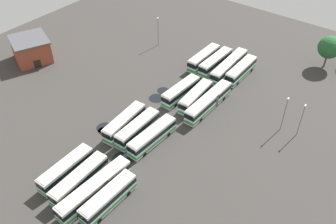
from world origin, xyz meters
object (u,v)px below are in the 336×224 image
at_px(lamp_post_far_corner, 301,119).
at_px(bus_row2_slot0, 124,123).
at_px(depot_building, 31,49).
at_px(bus_row3_slot3, 108,198).
at_px(bus_row0_slot2, 229,66).
at_px(bus_row2_slot1, 138,129).
at_px(bus_row3_slot0, 66,170).
at_px(bus_row0_slot0, 204,58).
at_px(bus_row0_slot1, 215,62).
at_px(bus_row3_slot2, 95,189).
at_px(bus_row1_slot2, 196,97).
at_px(lamp_post_mid_lot, 285,113).
at_px(bus_row1_slot1, 181,91).
at_px(bus_row2_slot2, 152,137).
at_px(bus_row1_slot3, 209,102).
at_px(tree_north_edge, 330,47).
at_px(bus_row0_slot3, 241,70).
at_px(bus_row3_slot1, 80,180).
at_px(lamp_post_by_building, 158,30).

bearing_deg(lamp_post_far_corner, bus_row2_slot0, -54.87).
bearing_deg(depot_building, bus_row3_slot3, 66.74).
distance_m(bus_row0_slot2, lamp_post_far_corner, 25.79).
bearing_deg(bus_row2_slot1, bus_row3_slot0, -10.54).
distance_m(bus_row2_slot1, bus_row3_slot3, 17.58).
bearing_deg(bus_row2_slot1, bus_row2_slot0, -85.90).
relative_size(bus_row0_slot0, bus_row0_slot1, 0.97).
relative_size(bus_row3_slot0, bus_row3_slot2, 0.75).
height_order(bus_row1_slot2, depot_building, depot_building).
relative_size(bus_row3_slot3, lamp_post_mid_lot, 1.36).
height_order(bus_row0_slot0, bus_row1_slot2, same).
bearing_deg(bus_row1_slot1, bus_row3_slot2, 8.77).
distance_m(bus_row1_slot1, bus_row3_slot2, 32.00).
height_order(bus_row2_slot2, lamp_post_far_corner, lamp_post_far_corner).
bearing_deg(bus_row2_slot0, lamp_post_far_corner, 125.13).
bearing_deg(bus_row0_slot2, bus_row3_slot0, -6.88).
xyz_separation_m(bus_row2_slot0, lamp_post_mid_lot, (-19.98, 25.81, 2.64)).
bearing_deg(bus_row1_slot3, bus_row3_slot3, 1.54).
xyz_separation_m(bus_row2_slot2, lamp_post_far_corner, (-20.25, 21.96, 2.43)).
xyz_separation_m(lamp_post_mid_lot, lamp_post_far_corner, (-0.54, 3.36, -0.21)).
distance_m(bus_row0_slot2, tree_north_edge, 25.70).
relative_size(bus_row2_slot0, bus_row3_slot3, 1.04).
bearing_deg(bus_row0_slot3, depot_building, -61.03).
xyz_separation_m(bus_row1_slot3, tree_north_edge, (-33.11, 14.40, 3.78)).
relative_size(bus_row0_slot1, bus_row1_slot3, 0.80).
bearing_deg(lamp_post_mid_lot, bus_row1_slot1, -79.96).
bearing_deg(bus_row3_slot3, bus_row1_slot2, -172.53).
xyz_separation_m(bus_row2_slot1, tree_north_edge, (-49.36, 21.03, 3.78)).
bearing_deg(bus_row3_slot1, bus_row3_slot0, -91.87).
bearing_deg(bus_row1_slot1, bus_row0_slot2, 168.25).
bearing_deg(bus_row2_slot0, lamp_post_by_building, -152.36).
relative_size(bus_row0_slot0, depot_building, 0.94).
height_order(bus_row0_slot0, tree_north_edge, tree_north_edge).
xyz_separation_m(bus_row0_slot3, bus_row3_slot0, (47.85, -9.11, -0.00)).
height_order(bus_row0_slot0, lamp_post_far_corner, lamp_post_far_corner).
relative_size(bus_row3_slot1, bus_row3_slot2, 0.80).
bearing_deg(depot_building, bus_row2_slot1, 82.81).
bearing_deg(bus_row2_slot0, bus_row2_slot2, 92.17).
bearing_deg(bus_row1_slot2, bus_row2_slot1, -11.73).
bearing_deg(bus_row1_slot3, tree_north_edge, 156.50).
height_order(lamp_post_far_corner, tree_north_edge, tree_north_edge).
height_order(bus_row3_slot3, tree_north_edge, tree_north_edge).
xyz_separation_m(bus_row0_slot1, bus_row1_slot1, (15.54, 0.38, -0.00)).
bearing_deg(bus_row2_slot0, depot_building, -98.18).
xyz_separation_m(bus_row0_slot2, bus_row3_slot0, (47.77, -5.76, -0.00)).
distance_m(bus_row3_slot0, bus_row3_slot3, 10.50).
height_order(bus_row0_slot3, bus_row3_slot3, same).
relative_size(bus_row0_slot3, bus_row3_slot2, 0.77).
relative_size(bus_row3_slot0, bus_row3_slot1, 0.94).
bearing_deg(depot_building, bus_row0_slot1, 122.46).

